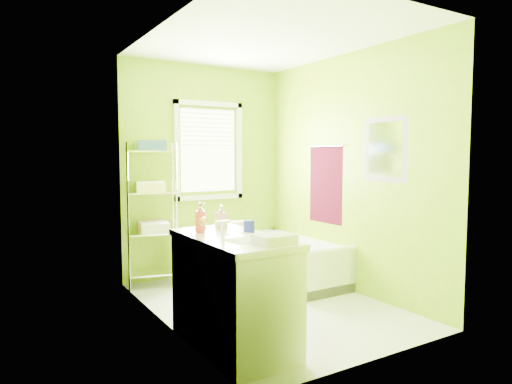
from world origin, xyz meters
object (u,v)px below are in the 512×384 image
toilet (219,249)px  wire_shelf_unit (153,198)px  bathtub (287,267)px  vanity (234,288)px

toilet → wire_shelf_unit: wire_shelf_unit is taller
toilet → bathtub: bearing=136.7°
vanity → toilet: bearing=66.5°
toilet → vanity: bearing=61.0°
bathtub → wire_shelf_unit: (-1.41, 0.64, 0.85)m
bathtub → toilet: bearing=142.2°
vanity → wire_shelf_unit: bearing=89.2°
bathtub → vanity: 1.98m
bathtub → vanity: bearing=-137.6°
vanity → wire_shelf_unit: wire_shelf_unit is taller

